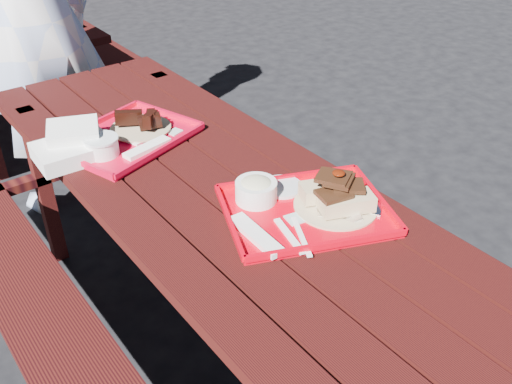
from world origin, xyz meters
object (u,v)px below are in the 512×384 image
Objects in this scene: picnic_table_near at (228,238)px; near_tray at (303,200)px; person at (33,17)px; far_tray at (127,137)px.

near_tray is at bearing -63.17° from picnic_table_near.
person reaches higher than near_tray.
picnic_table_near is 4.50× the size of far_tray.
near_tray is (0.11, -0.23, 0.22)m from picnic_table_near.
picnic_table_near is 1.25× the size of person.
near_tray is at bearing 80.99° from person.
far_tray is 0.98m from person.
picnic_table_near is 1.49m from person.
person is at bearing 92.31° from picnic_table_near.
far_tray reaches higher than picnic_table_near.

